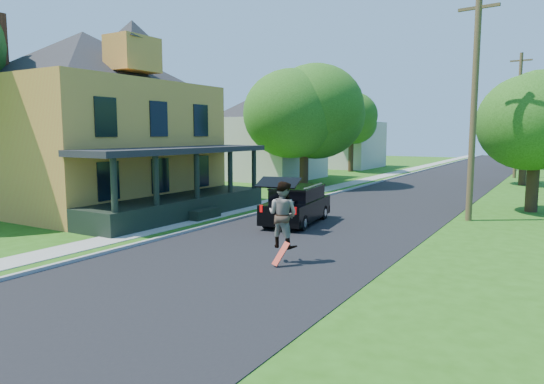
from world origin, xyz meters
The scene contains 18 objects.
ground centered at (0.00, 0.00, 0.00)m, with size 140.00×140.00×0.00m, color #265110.
street centered at (0.00, 20.00, 0.00)m, with size 8.00×120.00×0.02m, color black.
curb centered at (-4.05, 20.00, 0.00)m, with size 0.15×120.00×0.12m, color gray.
sidewalk centered at (-5.60, 20.00, 0.00)m, with size 1.30×120.00×0.03m, color gray.
front_walk centered at (-9.50, 6.00, 0.00)m, with size 6.50×1.20×0.03m, color gray.
main_house centered at (-12.80, 5.99, 4.92)m, with size 15.56×15.56×10.10m.
neighbor_house_mid centered at (-13.50, 24.00, 4.19)m, with size 12.78×12.78×8.30m.
neighbor_house_far centered at (-13.50, 40.00, 4.19)m, with size 12.78×12.78×8.30m.
black_suv centered at (-1.40, 7.08, 0.80)m, with size 2.30×4.68×2.09m.
skateboarder centered at (1.14, 1.50, 1.41)m, with size 0.96×0.76×1.92m.
skateboard centered at (1.35, 1.04, 0.36)m, with size 0.40×0.45×0.65m.
tree_left_mid centered at (-7.91, 20.28, 6.06)m, with size 8.57×8.33×9.63m.
tree_left_far centered at (-10.04, 34.49, 5.29)m, with size 5.32×5.07×7.83m.
tree_right_near centered at (6.75, 15.71, 4.88)m, with size 5.74×5.34×7.39m.
tree_right_mid centered at (5.46, 28.94, 5.22)m, with size 6.02×5.79×7.96m.
tree_right_far centered at (4.95, 48.44, 5.29)m, with size 6.07×5.74×7.80m.
utility_pole_near centered at (4.63, 11.60, 4.90)m, with size 1.65×0.33×9.51m.
utility_pole_far centered at (4.50, 35.19, 5.33)m, with size 1.69×0.29×10.36m.
Camera 1 is at (8.00, -10.49, 3.74)m, focal length 32.00 mm.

